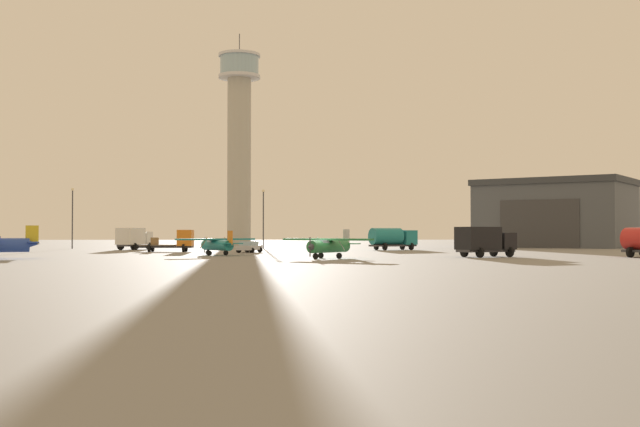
{
  "coord_description": "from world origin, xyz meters",
  "views": [
    {
      "loc": [
        -3.57,
        -69.56,
        2.36
      ],
      "look_at": [
        1.75,
        29.96,
        4.88
      ],
      "focal_mm": 43.27,
      "sensor_mm": 36.0,
      "label": 1
    }
  ],
  "objects_px": {
    "car_silver": "(249,246)",
    "light_post_west": "(263,213)",
    "airplane_teal": "(217,244)",
    "truck_flatbed_orange": "(176,241)",
    "truck_box_black": "(484,240)",
    "truck_box_white": "(134,238)",
    "control_tower": "(239,134)",
    "airplane_green": "(329,245)",
    "light_post_east": "(72,213)",
    "truck_fuel_tanker_teal": "(392,238)"
  },
  "relations": [
    {
      "from": "car_silver",
      "to": "light_post_west",
      "type": "relative_size",
      "value": 0.51
    },
    {
      "from": "airplane_teal",
      "to": "truck_flatbed_orange",
      "type": "bearing_deg",
      "value": -9.59
    },
    {
      "from": "truck_box_black",
      "to": "truck_box_white",
      "type": "bearing_deg",
      "value": 112.76
    },
    {
      "from": "truck_flatbed_orange",
      "to": "car_silver",
      "type": "bearing_deg",
      "value": -25.92
    },
    {
      "from": "control_tower",
      "to": "truck_flatbed_orange",
      "type": "relative_size",
      "value": 6.25
    },
    {
      "from": "truck_box_black",
      "to": "airplane_teal",
      "type": "bearing_deg",
      "value": 139.4
    },
    {
      "from": "airplane_green",
      "to": "light_post_east",
      "type": "distance_m",
      "value": 58.25
    },
    {
      "from": "airplane_teal",
      "to": "truck_flatbed_orange",
      "type": "distance_m",
      "value": 17.4
    },
    {
      "from": "airplane_teal",
      "to": "airplane_green",
      "type": "xyz_separation_m",
      "value": [
        11.1,
        -10.39,
        0.05
      ]
    },
    {
      "from": "control_tower",
      "to": "truck_fuel_tanker_teal",
      "type": "distance_m",
      "value": 53.02
    },
    {
      "from": "truck_fuel_tanker_teal",
      "to": "airplane_green",
      "type": "bearing_deg",
      "value": -131.25
    },
    {
      "from": "truck_box_black",
      "to": "truck_flatbed_orange",
      "type": "relative_size",
      "value": 0.96
    },
    {
      "from": "airplane_teal",
      "to": "light_post_east",
      "type": "bearing_deg",
      "value": 3.12
    },
    {
      "from": "truck_box_black",
      "to": "car_silver",
      "type": "bearing_deg",
      "value": 116.39
    },
    {
      "from": "truck_box_black",
      "to": "light_post_east",
      "type": "bearing_deg",
      "value": 114.09
    },
    {
      "from": "light_post_west",
      "to": "car_silver",
      "type": "bearing_deg",
      "value": -92.74
    },
    {
      "from": "light_post_west",
      "to": "light_post_east",
      "type": "height_order",
      "value": "light_post_east"
    },
    {
      "from": "control_tower",
      "to": "airplane_green",
      "type": "distance_m",
      "value": 81.89
    },
    {
      "from": "truck_fuel_tanker_teal",
      "to": "light_post_west",
      "type": "relative_size",
      "value": 0.78
    },
    {
      "from": "truck_box_white",
      "to": "truck_fuel_tanker_teal",
      "type": "bearing_deg",
      "value": -77.13
    },
    {
      "from": "control_tower",
      "to": "truck_flatbed_orange",
      "type": "bearing_deg",
      "value": -95.71
    },
    {
      "from": "truck_fuel_tanker_teal",
      "to": "car_silver",
      "type": "relative_size",
      "value": 1.53
    },
    {
      "from": "airplane_teal",
      "to": "light_post_west",
      "type": "xyz_separation_m",
      "value": [
        4.09,
        35.88,
        4.12
      ]
    },
    {
      "from": "car_silver",
      "to": "truck_flatbed_orange",
      "type": "bearing_deg",
      "value": 80.79
    },
    {
      "from": "airplane_teal",
      "to": "control_tower",
      "type": "bearing_deg",
      "value": -30.23
    },
    {
      "from": "airplane_green",
      "to": "truck_flatbed_orange",
      "type": "distance_m",
      "value": 31.82
    },
    {
      "from": "light_post_east",
      "to": "airplane_green",
      "type": "bearing_deg",
      "value": -52.35
    },
    {
      "from": "truck_fuel_tanker_teal",
      "to": "light_post_east",
      "type": "height_order",
      "value": "light_post_east"
    },
    {
      "from": "car_silver",
      "to": "light_post_west",
      "type": "distance_m",
      "value": 25.06
    },
    {
      "from": "truck_fuel_tanker_teal",
      "to": "truck_box_white",
      "type": "bearing_deg",
      "value": 150.18
    },
    {
      "from": "control_tower",
      "to": "truck_box_black",
      "type": "xyz_separation_m",
      "value": [
        27.77,
        -74.86,
        -19.89
      ]
    },
    {
      "from": "airplane_green",
      "to": "car_silver",
      "type": "distance_m",
      "value": 23.16
    },
    {
      "from": "control_tower",
      "to": "truck_box_white",
      "type": "height_order",
      "value": "control_tower"
    },
    {
      "from": "airplane_teal",
      "to": "light_post_west",
      "type": "relative_size",
      "value": 0.91
    },
    {
      "from": "truck_box_black",
      "to": "truck_flatbed_orange",
      "type": "distance_m",
      "value": 40.21
    },
    {
      "from": "airplane_teal",
      "to": "light_post_west",
      "type": "distance_m",
      "value": 36.35
    },
    {
      "from": "airplane_teal",
      "to": "airplane_green",
      "type": "height_order",
      "value": "airplane_green"
    },
    {
      "from": "truck_flatbed_orange",
      "to": "light_post_west",
      "type": "xyz_separation_m",
      "value": [
        10.52,
        19.71,
        4.0
      ]
    },
    {
      "from": "control_tower",
      "to": "airplane_green",
      "type": "xyz_separation_m",
      "value": [
        12.35,
        -78.38,
        -20.27
      ]
    },
    {
      "from": "truck_box_black",
      "to": "truck_fuel_tanker_teal",
      "type": "relative_size",
      "value": 0.91
    },
    {
      "from": "truck_flatbed_orange",
      "to": "light_post_east",
      "type": "bearing_deg",
      "value": 134.47
    },
    {
      "from": "truck_box_white",
      "to": "control_tower",
      "type": "bearing_deg",
      "value": 1.01
    },
    {
      "from": "truck_box_white",
      "to": "car_silver",
      "type": "xyz_separation_m",
      "value": [
        16.89,
        -17.29,
        -0.96
      ]
    },
    {
      "from": "control_tower",
      "to": "truck_box_white",
      "type": "xyz_separation_m",
      "value": [
        -12.73,
        -39.43,
        -19.83
      ]
    },
    {
      "from": "control_tower",
      "to": "truck_fuel_tanker_teal",
      "type": "height_order",
      "value": "control_tower"
    },
    {
      "from": "truck_box_black",
      "to": "truck_fuel_tanker_teal",
      "type": "bearing_deg",
      "value": 71.8
    },
    {
      "from": "truck_box_white",
      "to": "car_silver",
      "type": "relative_size",
      "value": 1.52
    },
    {
      "from": "truck_flatbed_orange",
      "to": "truck_fuel_tanker_teal",
      "type": "bearing_deg",
      "value": 18.43
    },
    {
      "from": "light_post_east",
      "to": "truck_box_white",
      "type": "bearing_deg",
      "value": -34.13
    },
    {
      "from": "car_silver",
      "to": "light_post_west",
      "type": "height_order",
      "value": "light_post_west"
    }
  ]
}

